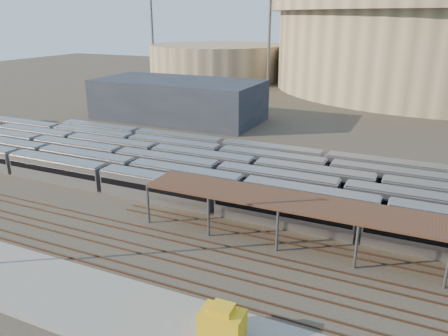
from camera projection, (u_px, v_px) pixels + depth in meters
ground at (200, 239)px, 51.89m from camera, size 420.00×420.00×0.00m
apron at (78, 298)px, 40.96m from camera, size 50.00×9.00×0.20m
subway_trains at (247, 175)px, 67.70m from camera, size 129.28×23.90×3.60m
inspection_shed at (405, 222)px, 45.00m from camera, size 60.30×6.00×5.30m
empty_tracks at (178, 259)px, 47.57m from camera, size 170.00×9.62×0.18m
stadium at (442, 42)px, 156.74m from camera, size 124.00×124.00×32.50m
secondary_arena at (217, 62)px, 184.81m from camera, size 56.00×56.00×14.00m
service_building at (178, 100)px, 111.24m from camera, size 42.00×20.00×10.00m
floodlight_0 at (269, 30)px, 151.32m from camera, size 4.00×1.00×38.40m
floodlight_1 at (152, 28)px, 181.60m from camera, size 4.00×1.00×38.40m
floodlight_3 at (352, 27)px, 186.34m from camera, size 4.00×1.00×38.40m
yellow_equipment at (222, 323)px, 35.73m from camera, size 3.68×2.39×2.25m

